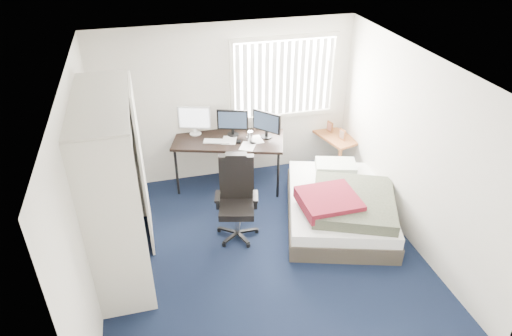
{
  "coord_description": "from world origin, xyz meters",
  "views": [
    {
      "loc": [
        -1.22,
        -4.4,
        4.06
      ],
      "look_at": [
        0.02,
        0.4,
        1.06
      ],
      "focal_mm": 32.0,
      "sensor_mm": 36.0,
      "label": 1
    }
  ],
  "objects_px": {
    "office_chair": "(237,206)",
    "nightstand": "(334,138)",
    "bed": "(340,205)",
    "desk": "(229,137)"
  },
  "relations": [
    {
      "from": "office_chair",
      "to": "bed",
      "type": "distance_m",
      "value": 1.48
    },
    {
      "from": "desk",
      "to": "nightstand",
      "type": "distance_m",
      "value": 1.84
    },
    {
      "from": "office_chair",
      "to": "nightstand",
      "type": "height_order",
      "value": "office_chair"
    },
    {
      "from": "office_chair",
      "to": "bed",
      "type": "height_order",
      "value": "office_chair"
    },
    {
      "from": "desk",
      "to": "nightstand",
      "type": "bearing_deg",
      "value": 3.06
    },
    {
      "from": "desk",
      "to": "nightstand",
      "type": "relative_size",
      "value": 1.9
    },
    {
      "from": "desk",
      "to": "bed",
      "type": "bearing_deg",
      "value": -46.42
    },
    {
      "from": "desk",
      "to": "office_chair",
      "type": "relative_size",
      "value": 1.55
    },
    {
      "from": "office_chair",
      "to": "desk",
      "type": "bearing_deg",
      "value": 82.69
    },
    {
      "from": "office_chair",
      "to": "bed",
      "type": "relative_size",
      "value": 0.53
    }
  ]
}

